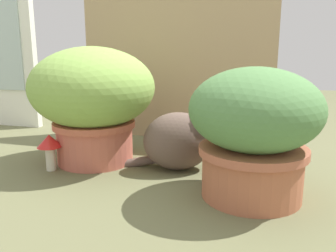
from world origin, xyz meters
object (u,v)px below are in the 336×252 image
at_px(cat, 182,138).
at_px(mushroom_ornament_red, 50,145).
at_px(grass_planter, 93,98).
at_px(mushroom_ornament_pink, 74,145).
at_px(leafy_planter, 254,128).

height_order(cat, mushroom_ornament_red, cat).
relative_size(grass_planter, mushroom_ornament_pink, 4.17).
bearing_deg(cat, grass_planter, -179.70).
relative_size(leafy_planter, mushroom_ornament_red, 2.89).
bearing_deg(cat, leafy_planter, -35.05).
xyz_separation_m(cat, mushroom_ornament_red, (-0.47, -0.15, -0.02)).
relative_size(cat, mushroom_ornament_pink, 3.35).
xyz_separation_m(grass_planter, leafy_planter, (0.63, -0.18, -0.04)).
xyz_separation_m(mushroom_ornament_red, mushroom_ornament_pink, (0.06, 0.07, -0.02)).
bearing_deg(grass_planter, mushroom_ornament_red, -128.01).
height_order(grass_planter, leafy_planter, grass_planter).
xyz_separation_m(grass_planter, cat, (0.36, 0.00, -0.14)).
distance_m(leafy_planter, mushroom_ornament_red, 0.75).
relative_size(leafy_planter, mushroom_ornament_pink, 3.42).
bearing_deg(mushroom_ornament_pink, cat, 10.19).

